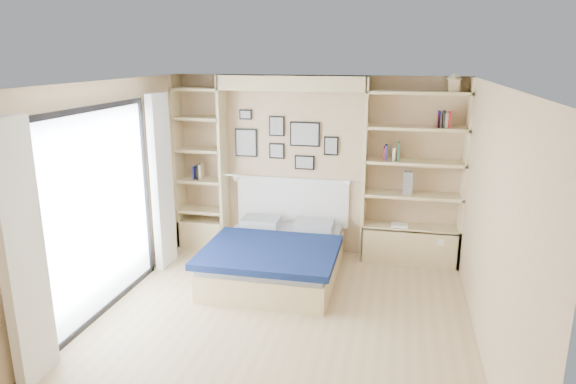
# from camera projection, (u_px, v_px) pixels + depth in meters

# --- Properties ---
(ground) EXTENTS (4.50, 4.50, 0.00)m
(ground) POSITION_uv_depth(u_px,v_px,m) (279.00, 326.00, 5.40)
(ground) COLOR tan
(ground) RESTS_ON ground
(room_shell) EXTENTS (4.50, 4.50, 4.50)m
(room_shell) POSITION_uv_depth(u_px,v_px,m) (277.00, 189.00, 6.64)
(room_shell) COLOR tan
(room_shell) RESTS_ON ground
(bed) EXTENTS (1.62, 1.99, 1.07)m
(bed) POSITION_uv_depth(u_px,v_px,m) (277.00, 256.00, 6.58)
(bed) COLOR beige
(bed) RESTS_ON ground
(photo_gallery) EXTENTS (1.48, 0.02, 0.82)m
(photo_gallery) POSITION_uv_depth(u_px,v_px,m) (284.00, 140.00, 7.18)
(photo_gallery) COLOR black
(photo_gallery) RESTS_ON ground
(reading_lamps) EXTENTS (1.92, 0.12, 0.15)m
(reading_lamps) POSITION_uv_depth(u_px,v_px,m) (291.00, 179.00, 7.06)
(reading_lamps) COLOR silver
(reading_lamps) RESTS_ON ground
(shelf_decor) EXTENTS (3.60, 0.23, 2.03)m
(shelf_decor) POSITION_uv_depth(u_px,v_px,m) (394.00, 140.00, 6.69)
(shelf_decor) COLOR #A51E1E
(shelf_decor) RESTS_ON ground
(deck_chair) EXTENTS (0.55, 0.90, 0.89)m
(deck_chair) POSITION_uv_depth(u_px,v_px,m) (27.00, 231.00, 7.02)
(deck_chair) COLOR tan
(deck_chair) RESTS_ON ground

